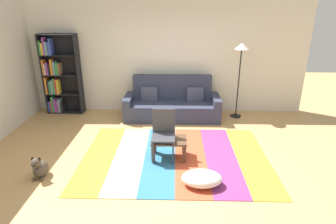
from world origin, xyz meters
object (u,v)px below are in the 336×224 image
at_px(tv_remote, 170,137).
at_px(folding_chair, 164,130).
at_px(pouf, 202,178).
at_px(bookshelf, 58,77).
at_px(coffee_table, 169,143).
at_px(standing_lamp, 241,56).
at_px(couch, 172,104).
at_px(dog, 40,168).

xyz_separation_m(tv_remote, folding_chair, (-0.12, -0.03, 0.15)).
height_order(pouf, folding_chair, folding_chair).
distance_m(bookshelf, coffee_table, 3.64).
distance_m(standing_lamp, tv_remote, 2.77).
bearing_deg(tv_remote, standing_lamp, 28.77).
relative_size(bookshelf, standing_lamp, 1.10).
bearing_deg(couch, standing_lamp, 3.26).
relative_size(coffee_table, tv_remote, 4.14).
relative_size(couch, coffee_table, 3.64).
height_order(pouf, standing_lamp, standing_lamp).
height_order(dog, folding_chair, folding_chair).
relative_size(couch, folding_chair, 2.51).
height_order(dog, tv_remote, dog).
relative_size(dog, folding_chair, 0.44).
bearing_deg(bookshelf, pouf, -42.66).
height_order(pouf, dog, dog).
relative_size(standing_lamp, tv_remote, 11.87).
bearing_deg(pouf, bookshelf, 137.34).
distance_m(couch, standing_lamp, 1.95).
height_order(couch, standing_lamp, standing_lamp).
bearing_deg(pouf, dog, 176.37).
relative_size(bookshelf, folding_chair, 2.17).
distance_m(pouf, tv_remote, 1.04).
xyz_separation_m(couch, pouf, (0.49, -2.78, -0.21)).
height_order(couch, bookshelf, bookshelf).
height_order(bookshelf, standing_lamp, bookshelf).
bearing_deg(coffee_table, standing_lamp, 52.03).
xyz_separation_m(couch, folding_chair, (-0.12, -1.94, 0.20)).
xyz_separation_m(coffee_table, folding_chair, (-0.10, 0.02, 0.24)).
relative_size(bookshelf, dog, 4.92).
bearing_deg(tv_remote, dog, 175.94).
distance_m(bookshelf, pouf, 4.59).
distance_m(pouf, folding_chair, 1.12).
relative_size(pouf, tv_remote, 4.11).
xyz_separation_m(coffee_table, tv_remote, (0.02, 0.05, 0.09)).
distance_m(coffee_table, tv_remote, 0.10).
bearing_deg(folding_chair, dog, -116.38).
bearing_deg(couch, bookshelf, 174.30).
xyz_separation_m(pouf, tv_remote, (-0.50, 0.87, 0.26)).
relative_size(pouf, standing_lamp, 0.35).
height_order(tv_remote, folding_chair, folding_chair).
height_order(bookshelf, folding_chair, bookshelf).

